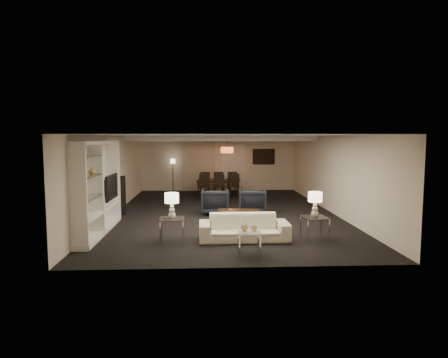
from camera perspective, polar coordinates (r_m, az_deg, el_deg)
name	(u,v)px	position (r m, az deg, el deg)	size (l,w,h in m)	color
floor	(224,213)	(13.01, 0.00, -4.82)	(11.00, 11.00, 0.00)	black
ceiling	(224,135)	(12.78, 0.00, 6.26)	(7.00, 11.00, 0.02)	silver
wall_back	(218,163)	(18.31, -0.85, 2.26)	(7.00, 0.02, 2.50)	beige
wall_front	(239,202)	(7.39, 2.11, -3.30)	(7.00, 0.02, 2.50)	beige
wall_left	(114,175)	(13.13, -15.44, 0.57)	(0.02, 11.00, 2.50)	beige
wall_right	(331,174)	(13.47, 15.05, 0.71)	(0.02, 11.00, 2.50)	beige
ceiling_soffit	(220,138)	(16.27, -0.61, 5.85)	(7.00, 4.00, 0.20)	silver
curtains	(198,165)	(18.23, -3.67, 2.08)	(1.50, 0.12, 2.40)	beige
door	(233,168)	(18.33, 1.34, 1.64)	(0.90, 0.05, 2.10)	silver
painting	(264,157)	(18.45, 5.69, 3.20)	(0.95, 0.04, 0.65)	#142D38
media_unit	(99,187)	(10.58, -17.47, -1.16)	(0.38, 3.40, 2.35)	white
pendant_light	(227,150)	(16.30, 0.45, 4.16)	(0.52, 0.52, 0.24)	#D8591E
sofa	(244,227)	(9.56, 2.87, -6.91)	(2.12, 0.83, 0.62)	beige
coffee_table	(238,218)	(11.13, 2.04, -5.58)	(1.16, 0.68, 0.42)	black
armchair_left	(215,202)	(12.74, -1.30, -3.26)	(0.84, 0.87, 0.79)	black
armchair_right	(252,201)	(12.83, 4.08, -3.21)	(0.84, 0.87, 0.79)	black
side_table_left	(172,230)	(9.55, -7.42, -7.19)	(0.58, 0.58, 0.54)	white
side_table_right	(314,228)	(9.88, 12.80, -6.85)	(0.58, 0.58, 0.54)	white
table_lamp_left	(172,206)	(9.44, -7.47, -3.81)	(0.33, 0.33, 0.60)	white
table_lamp_right	(315,205)	(9.77, 12.88, -3.58)	(0.33, 0.33, 0.60)	beige
marble_table	(249,242)	(8.51, 3.61, -9.00)	(0.48, 0.48, 0.48)	white
gold_gourd_a	(244,227)	(8.42, 2.94, -6.91)	(0.16, 0.16, 0.16)	tan
gold_gourd_b	(254,228)	(8.45, 4.30, -6.95)	(0.14, 0.14, 0.14)	#E9B17B
television	(107,187)	(11.31, -16.36, -1.11)	(0.16, 1.18, 0.68)	black
vase_blue	(83,196)	(9.34, -19.49, -2.29)	(0.18, 0.18, 0.19)	#2555A4
vase_amber	(92,170)	(10.04, -18.30, 1.17)	(0.17, 0.17, 0.18)	gold
floor_speaker	(123,195)	(12.97, -14.24, -2.27)	(0.14, 0.14, 1.24)	black
dining_table	(219,188)	(16.87, -0.76, -1.23)	(1.82, 1.01, 0.64)	black
chair_nl	(205,186)	(16.20, -2.80, -0.99)	(0.44, 0.44, 0.95)	black
chair_nm	(219,186)	(16.21, -0.68, -0.98)	(0.44, 0.44, 0.95)	black
chair_nr	(234,186)	(16.24, 1.43, -0.96)	(0.44, 0.44, 0.95)	black
chair_fl	(204,182)	(17.49, -2.81, -0.47)	(0.44, 0.44, 0.95)	black
chair_fm	(218,182)	(17.50, -0.84, -0.46)	(0.44, 0.44, 0.95)	black
chair_fr	(232,182)	(17.53, 1.12, -0.45)	(0.44, 0.44, 0.95)	black
floor_lamp	(173,175)	(18.10, -7.31, 0.53)	(0.21, 0.21, 1.47)	black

